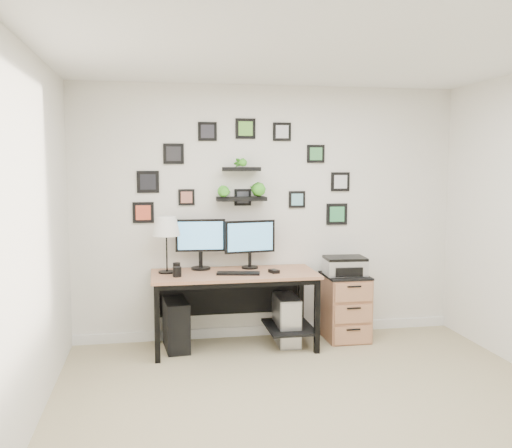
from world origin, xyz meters
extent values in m
plane|color=tan|center=(0.00, 0.00, 0.00)|extent=(4.00, 4.00, 0.00)
plane|color=white|center=(0.00, 0.00, 2.60)|extent=(4.00, 4.00, 0.00)
plane|color=silver|center=(0.00, 2.00, 1.30)|extent=(4.00, 0.00, 4.00)
plane|color=silver|center=(0.00, -2.00, 1.30)|extent=(4.00, 0.00, 4.00)
plane|color=silver|center=(-2.00, 0.00, 1.30)|extent=(0.00, 4.00, 4.00)
cube|color=white|center=(0.00, 1.99, 0.05)|extent=(4.00, 0.03, 0.10)
cube|color=#AE7552|center=(-0.41, 1.63, 0.73)|extent=(1.60, 0.70, 0.03)
cube|color=black|center=(-0.41, 1.63, 0.69)|extent=(1.54, 0.64, 0.05)
cube|color=black|center=(-0.41, 1.96, 0.46)|extent=(1.44, 0.02, 0.41)
cube|color=black|center=(0.14, 1.63, 0.18)|extent=(0.45, 0.63, 0.03)
cube|color=black|center=(-1.16, 1.33, 0.36)|extent=(0.05, 0.05, 0.72)
cube|color=black|center=(-1.16, 1.93, 0.36)|extent=(0.05, 0.05, 0.72)
cube|color=black|center=(0.34, 1.33, 0.36)|extent=(0.05, 0.05, 0.72)
cube|color=black|center=(0.34, 1.93, 0.36)|extent=(0.05, 0.05, 0.72)
cylinder|color=black|center=(-0.72, 1.86, 0.76)|extent=(0.21, 0.21, 0.02)
cylinder|color=black|center=(-0.72, 1.86, 0.85)|extent=(0.04, 0.04, 0.17)
cube|color=black|center=(-0.72, 1.85, 1.09)|extent=(0.50, 0.07, 0.32)
cube|color=#59A5D8|center=(-0.72, 1.83, 1.09)|extent=(0.44, 0.04, 0.28)
cylinder|color=black|center=(-0.23, 1.83, 0.76)|extent=(0.19, 0.19, 0.02)
cylinder|color=black|center=(-0.23, 1.83, 0.83)|extent=(0.04, 0.04, 0.15)
cube|color=black|center=(-0.23, 1.83, 1.07)|extent=(0.52, 0.11, 0.33)
cube|color=#59A5D8|center=(-0.22, 1.81, 1.07)|extent=(0.47, 0.08, 0.28)
cube|color=black|center=(-0.39, 1.54, 0.76)|extent=(0.43, 0.21, 0.02)
cube|color=black|center=(-0.04, 1.55, 0.77)|extent=(0.10, 0.13, 0.03)
cylinder|color=black|center=(-1.06, 1.74, 0.76)|extent=(0.17, 0.17, 0.02)
cylinder|color=black|center=(-1.06, 1.74, 1.01)|extent=(0.01, 0.01, 0.50)
cone|color=white|center=(-1.06, 1.74, 1.21)|extent=(0.27, 0.27, 0.19)
cylinder|color=black|center=(-0.97, 1.52, 0.80)|extent=(0.08, 0.08, 0.09)
cylinder|color=black|center=(-0.97, 1.76, 0.80)|extent=(0.07, 0.07, 0.09)
cube|color=black|center=(-0.98, 1.70, 0.24)|extent=(0.26, 0.50, 0.48)
cube|color=gray|center=(0.12, 1.69, 0.24)|extent=(0.23, 0.49, 0.48)
cube|color=silver|center=(0.11, 1.45, 0.24)|extent=(0.19, 0.02, 0.45)
cube|color=#AE7552|center=(0.75, 1.73, 0.33)|extent=(0.42, 0.50, 0.65)
cube|color=black|center=(0.75, 1.73, 0.66)|extent=(0.43, 0.51, 0.02)
cube|color=#AE7552|center=(0.75, 1.47, 0.11)|extent=(0.39, 0.02, 0.18)
cylinder|color=black|center=(0.75, 1.46, 0.17)|extent=(0.14, 0.02, 0.02)
cube|color=#AE7552|center=(0.75, 1.47, 0.33)|extent=(0.39, 0.02, 0.18)
cylinder|color=black|center=(0.75, 1.46, 0.39)|extent=(0.14, 0.02, 0.02)
cube|color=#AE7552|center=(0.75, 1.47, 0.54)|extent=(0.39, 0.02, 0.18)
cylinder|color=black|center=(0.75, 1.46, 0.60)|extent=(0.14, 0.02, 0.02)
cube|color=silver|center=(0.74, 1.72, 0.75)|extent=(0.42, 0.34, 0.16)
cube|color=black|center=(0.74, 1.72, 0.84)|extent=(0.42, 0.34, 0.03)
cube|color=black|center=(0.73, 1.56, 0.73)|extent=(0.28, 0.03, 0.09)
cube|color=black|center=(-0.30, 1.91, 1.45)|extent=(0.50, 0.18, 0.04)
cube|color=black|center=(-0.30, 1.90, 1.75)|extent=(0.38, 0.15, 0.04)
imported|color=green|center=(-0.47, 1.91, 1.60)|extent=(0.15, 0.12, 0.27)
imported|color=green|center=(-0.13, 1.91, 1.60)|extent=(0.15, 0.15, 0.27)
imported|color=green|center=(-0.30, 1.90, 1.90)|extent=(0.13, 0.09, 0.25)
cube|color=black|center=(-1.28, 1.99, 1.32)|extent=(0.21, 0.02, 0.21)
cube|color=#D95033|center=(-1.28, 1.98, 1.32)|extent=(0.15, 0.00, 0.15)
cube|color=black|center=(-0.24, 1.99, 2.16)|extent=(0.20, 0.02, 0.20)
cube|color=#5FA938|center=(-0.24, 1.98, 2.16)|extent=(0.14, 0.00, 0.14)
cube|color=black|center=(0.50, 1.99, 1.91)|extent=(0.19, 0.02, 0.19)
cube|color=#42914E|center=(0.50, 1.98, 1.91)|extent=(0.13, 0.00, 0.13)
cube|color=black|center=(-0.63, 1.99, 2.13)|extent=(0.19, 0.02, 0.19)
cube|color=#27262E|center=(-0.63, 1.98, 2.13)|extent=(0.13, 0.00, 0.13)
cube|color=black|center=(-0.85, 1.99, 1.47)|extent=(0.16, 0.02, 0.16)
cube|color=#B06651|center=(-0.85, 1.98, 1.47)|extent=(0.11, 0.00, 0.11)
cube|color=black|center=(-0.97, 1.99, 1.90)|extent=(0.20, 0.02, 0.20)
cube|color=black|center=(-0.97, 1.98, 1.90)|extent=(0.14, 0.00, 0.14)
cube|color=black|center=(0.73, 1.99, 1.27)|extent=(0.23, 0.02, 0.23)
cube|color=#389A5A|center=(0.73, 1.98, 1.27)|extent=(0.16, 0.00, 0.16)
cube|color=black|center=(-1.23, 1.99, 1.62)|extent=(0.22, 0.02, 0.22)
cube|color=black|center=(-1.23, 1.98, 1.62)|extent=(0.15, 0.00, 0.15)
cube|color=black|center=(0.30, 1.99, 1.43)|extent=(0.17, 0.02, 0.17)
cube|color=#72B5C7|center=(0.30, 1.98, 1.43)|extent=(0.12, 0.00, 0.12)
cube|color=black|center=(-0.27, 1.99, 1.46)|extent=(0.17, 0.02, 0.17)
cube|color=#36373D|center=(-0.27, 1.98, 1.46)|extent=(0.12, 0.00, 0.12)
cube|color=black|center=(0.14, 1.99, 2.13)|extent=(0.19, 0.02, 0.19)
cube|color=silver|center=(0.14, 1.98, 2.13)|extent=(0.13, 0.00, 0.13)
cube|color=black|center=(0.77, 1.99, 1.61)|extent=(0.20, 0.02, 0.20)
cube|color=silver|center=(0.77, 1.98, 1.61)|extent=(0.14, 0.00, 0.14)
camera|label=1|loc=(-1.17, -3.78, 1.81)|focal=40.00mm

